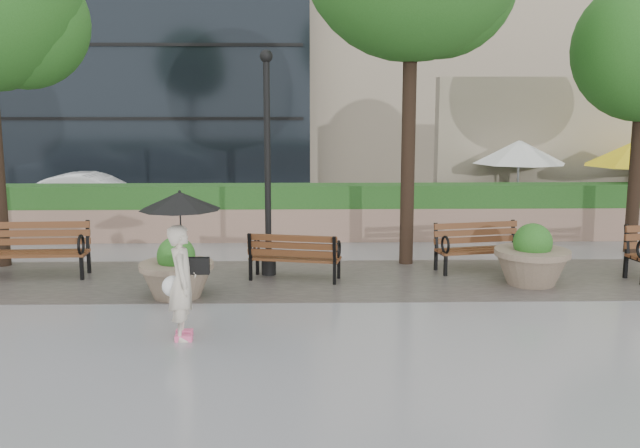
{
  "coord_description": "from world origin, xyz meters",
  "views": [
    {
      "loc": [
        0.77,
        -10.09,
        3.31
      ],
      "look_at": [
        1.06,
        2.82,
        1.1
      ],
      "focal_mm": 40.0,
      "sensor_mm": 36.0,
      "label": 1
    }
  ],
  "objects_px": {
    "lamppost": "(268,178)",
    "planter_left": "(177,274)",
    "bench_1": "(36,262)",
    "pedestrian": "(181,250)",
    "bench_3": "(480,257)",
    "car_right": "(93,195)",
    "bench_2": "(295,266)",
    "planter_right": "(532,261)"
  },
  "relations": [
    {
      "from": "bench_2",
      "to": "planter_right",
      "type": "height_order",
      "value": "planter_right"
    },
    {
      "from": "pedestrian",
      "to": "lamppost",
      "type": "bearing_deg",
      "value": -22.58
    },
    {
      "from": "bench_1",
      "to": "planter_right",
      "type": "xyz_separation_m",
      "value": [
        9.29,
        -0.75,
        0.14
      ]
    },
    {
      "from": "planter_right",
      "to": "bench_1",
      "type": "bearing_deg",
      "value": 175.37
    },
    {
      "from": "bench_1",
      "to": "planter_right",
      "type": "bearing_deg",
      "value": -7.34
    },
    {
      "from": "bench_1",
      "to": "car_right",
      "type": "bearing_deg",
      "value": 95.29
    },
    {
      "from": "bench_1",
      "to": "bench_2",
      "type": "xyz_separation_m",
      "value": [
        4.94,
        -0.31,
        -0.04
      ]
    },
    {
      "from": "bench_3",
      "to": "lamppost",
      "type": "height_order",
      "value": "lamppost"
    },
    {
      "from": "bench_1",
      "to": "planter_right",
      "type": "distance_m",
      "value": 9.32
    },
    {
      "from": "bench_3",
      "to": "lamppost",
      "type": "xyz_separation_m",
      "value": [
        -4.17,
        -0.23,
        1.61
      ]
    },
    {
      "from": "planter_left",
      "to": "planter_right",
      "type": "xyz_separation_m",
      "value": [
        6.35,
        0.73,
        0.03
      ]
    },
    {
      "from": "planter_right",
      "to": "lamppost",
      "type": "xyz_separation_m",
      "value": [
        -4.85,
        0.85,
        1.44
      ]
    },
    {
      "from": "bench_1",
      "to": "planter_right",
      "type": "height_order",
      "value": "planter_right"
    },
    {
      "from": "bench_3",
      "to": "planter_left",
      "type": "height_order",
      "value": "planter_left"
    },
    {
      "from": "pedestrian",
      "to": "bench_1",
      "type": "bearing_deg",
      "value": 36.3
    },
    {
      "from": "bench_1",
      "to": "bench_3",
      "type": "height_order",
      "value": "bench_1"
    },
    {
      "from": "planter_right",
      "to": "pedestrian",
      "type": "height_order",
      "value": "pedestrian"
    },
    {
      "from": "bench_3",
      "to": "car_right",
      "type": "relative_size",
      "value": 0.48
    },
    {
      "from": "planter_left",
      "to": "lamppost",
      "type": "height_order",
      "value": "lamppost"
    },
    {
      "from": "bench_1",
      "to": "planter_left",
      "type": "relative_size",
      "value": 1.57
    },
    {
      "from": "bench_1",
      "to": "pedestrian",
      "type": "height_order",
      "value": "pedestrian"
    },
    {
      "from": "lamppost",
      "to": "pedestrian",
      "type": "distance_m",
      "value": 3.89
    },
    {
      "from": "pedestrian",
      "to": "planter_right",
      "type": "bearing_deg",
      "value": -71.18
    },
    {
      "from": "pedestrian",
      "to": "car_right",
      "type": "bearing_deg",
      "value": 15.0
    },
    {
      "from": "planter_left",
      "to": "pedestrian",
      "type": "height_order",
      "value": "pedestrian"
    },
    {
      "from": "bench_3",
      "to": "lamppost",
      "type": "distance_m",
      "value": 4.48
    },
    {
      "from": "planter_left",
      "to": "bench_2",
      "type": "bearing_deg",
      "value": 30.26
    },
    {
      "from": "lamppost",
      "to": "planter_left",
      "type": "bearing_deg",
      "value": -133.41
    },
    {
      "from": "lamppost",
      "to": "bench_3",
      "type": "bearing_deg",
      "value": 3.15
    },
    {
      "from": "bench_3",
      "to": "car_right",
      "type": "distance_m",
      "value": 11.93
    },
    {
      "from": "lamppost",
      "to": "pedestrian",
      "type": "bearing_deg",
      "value": -105.56
    },
    {
      "from": "bench_2",
      "to": "planter_left",
      "type": "bearing_deg",
      "value": 42.55
    },
    {
      "from": "bench_1",
      "to": "bench_3",
      "type": "bearing_deg",
      "value": -0.52
    },
    {
      "from": "bench_1",
      "to": "bench_2",
      "type": "bearing_deg",
      "value": -6.3
    },
    {
      "from": "lamppost",
      "to": "car_right",
      "type": "relative_size",
      "value": 1.1
    },
    {
      "from": "car_right",
      "to": "pedestrian",
      "type": "height_order",
      "value": "pedestrian"
    },
    {
      "from": "bench_3",
      "to": "lamppost",
      "type": "relative_size",
      "value": 0.44
    },
    {
      "from": "bench_1",
      "to": "pedestrian",
      "type": "relative_size",
      "value": 0.95
    },
    {
      "from": "lamppost",
      "to": "pedestrian",
      "type": "height_order",
      "value": "lamppost"
    },
    {
      "from": "bench_2",
      "to": "bench_3",
      "type": "height_order",
      "value": "bench_3"
    },
    {
      "from": "car_right",
      "to": "pedestrian",
      "type": "distance_m",
      "value": 11.83
    },
    {
      "from": "bench_2",
      "to": "pedestrian",
      "type": "distance_m",
      "value": 3.77
    }
  ]
}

